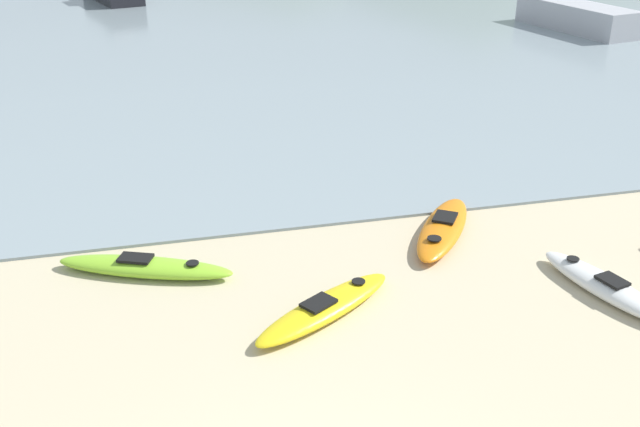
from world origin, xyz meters
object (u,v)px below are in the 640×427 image
(kayak_on_sand_4, at_px, (325,308))
(moored_boat_0, at_px, (576,17))
(kayak_on_sand_3, at_px, (145,267))
(kayak_on_sand_2, at_px, (443,228))
(kayak_on_sand_5, at_px, (604,286))

(kayak_on_sand_4, distance_m, moored_boat_0, 25.35)
(kayak_on_sand_3, relative_size, kayak_on_sand_4, 1.12)
(kayak_on_sand_2, xyz_separation_m, moored_boat_0, (13.33, 17.23, 0.47))
(kayak_on_sand_2, bearing_deg, kayak_on_sand_4, -142.95)
(kayak_on_sand_3, height_order, kayak_on_sand_5, kayak_on_sand_5)
(kayak_on_sand_3, relative_size, moored_boat_0, 0.53)
(kayak_on_sand_2, bearing_deg, kayak_on_sand_3, -178.46)
(kayak_on_sand_4, xyz_separation_m, moored_boat_0, (16.26, 19.45, 0.49))
(kayak_on_sand_3, bearing_deg, moored_boat_0, 42.47)
(kayak_on_sand_2, distance_m, kayak_on_sand_5, 3.23)
(kayak_on_sand_2, height_order, moored_boat_0, moored_boat_0)
(kayak_on_sand_2, xyz_separation_m, kayak_on_sand_5, (1.77, -2.70, -0.00))
(kayak_on_sand_2, height_order, kayak_on_sand_5, kayak_on_sand_2)
(kayak_on_sand_3, distance_m, kayak_on_sand_4, 3.42)
(kayak_on_sand_3, bearing_deg, kayak_on_sand_2, 1.54)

